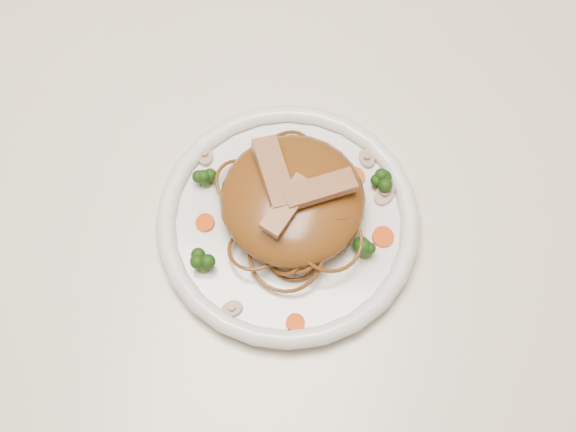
# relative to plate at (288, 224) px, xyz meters

# --- Properties ---
(ground) EXTENTS (4.00, 4.00, 0.00)m
(ground) POSITION_rel_plate_xyz_m (-0.10, 0.05, -0.76)
(ground) COLOR brown
(ground) RESTS_ON ground
(table) EXTENTS (1.20, 0.80, 0.75)m
(table) POSITION_rel_plate_xyz_m (-0.10, 0.05, -0.11)
(table) COLOR silver
(table) RESTS_ON ground
(plate) EXTENTS (0.33, 0.33, 0.02)m
(plate) POSITION_rel_plate_xyz_m (0.00, 0.00, 0.00)
(plate) COLOR white
(plate) RESTS_ON table
(noodle_mound) EXTENTS (0.16, 0.16, 0.05)m
(noodle_mound) POSITION_rel_plate_xyz_m (0.00, 0.01, 0.04)
(noodle_mound) COLOR brown
(noodle_mound) RESTS_ON plate
(chicken_a) EXTENTS (0.07, 0.06, 0.01)m
(chicken_a) POSITION_rel_plate_xyz_m (0.03, 0.02, 0.07)
(chicken_a) COLOR tan
(chicken_a) RESTS_ON noodle_mound
(chicken_b) EXTENTS (0.06, 0.08, 0.01)m
(chicken_b) POSITION_rel_plate_xyz_m (-0.02, 0.02, 0.07)
(chicken_b) COLOR tan
(chicken_b) RESTS_ON noodle_mound
(chicken_c) EXTENTS (0.04, 0.07, 0.01)m
(chicken_c) POSITION_rel_plate_xyz_m (0.00, -0.01, 0.07)
(chicken_c) COLOR tan
(chicken_c) RESTS_ON noodle_mound
(broccoli_0) EXTENTS (0.03, 0.03, 0.03)m
(broccoli_0) POSITION_rel_plate_xyz_m (0.08, 0.06, 0.02)
(broccoli_0) COLOR #1F470E
(broccoli_0) RESTS_ON plate
(broccoli_1) EXTENTS (0.03, 0.03, 0.03)m
(broccoli_1) POSITION_rel_plate_xyz_m (-0.10, 0.02, 0.02)
(broccoli_1) COLOR #1F470E
(broccoli_1) RESTS_ON plate
(broccoli_2) EXTENTS (0.03, 0.03, 0.03)m
(broccoli_2) POSITION_rel_plate_xyz_m (-0.07, -0.07, 0.02)
(broccoli_2) COLOR #1F470E
(broccoli_2) RESTS_ON plate
(broccoli_3) EXTENTS (0.03, 0.03, 0.03)m
(broccoli_3) POSITION_rel_plate_xyz_m (0.09, -0.01, 0.02)
(broccoli_3) COLOR #1F470E
(broccoli_3) RESTS_ON plate
(carrot_0) EXTENTS (0.02, 0.02, 0.00)m
(carrot_0) POSITION_rel_plate_xyz_m (0.06, 0.07, 0.01)
(carrot_0) COLOR #EC3D08
(carrot_0) RESTS_ON plate
(carrot_1) EXTENTS (0.03, 0.03, 0.00)m
(carrot_1) POSITION_rel_plate_xyz_m (-0.08, -0.02, 0.01)
(carrot_1) COLOR #EC3D08
(carrot_1) RESTS_ON plate
(carrot_2) EXTENTS (0.03, 0.03, 0.00)m
(carrot_2) POSITION_rel_plate_xyz_m (0.10, 0.01, 0.01)
(carrot_2) COLOR #EC3D08
(carrot_2) RESTS_ON plate
(carrot_3) EXTENTS (0.02, 0.02, 0.00)m
(carrot_3) POSITION_rel_plate_xyz_m (-0.03, 0.08, 0.01)
(carrot_3) COLOR #EC3D08
(carrot_3) RESTS_ON plate
(carrot_4) EXTENTS (0.02, 0.02, 0.00)m
(carrot_4) POSITION_rel_plate_xyz_m (0.03, -0.10, 0.01)
(carrot_4) COLOR #EC3D08
(carrot_4) RESTS_ON plate
(mushroom_0) EXTENTS (0.03, 0.03, 0.01)m
(mushroom_0) POSITION_rel_plate_xyz_m (-0.03, -0.11, 0.01)
(mushroom_0) COLOR #C7AE95
(mushroom_0) RESTS_ON plate
(mushroom_1) EXTENTS (0.03, 0.03, 0.01)m
(mushroom_1) POSITION_rel_plate_xyz_m (0.09, 0.05, 0.01)
(mushroom_1) COLOR #C7AE95
(mushroom_1) RESTS_ON plate
(mushroom_2) EXTENTS (0.03, 0.03, 0.01)m
(mushroom_2) POSITION_rel_plate_xyz_m (-0.11, 0.05, 0.01)
(mushroom_2) COLOR #C7AE95
(mushroom_2) RESTS_ON plate
(mushroom_3) EXTENTS (0.03, 0.03, 0.01)m
(mushroom_3) POSITION_rel_plate_xyz_m (0.06, 0.09, 0.01)
(mushroom_3) COLOR #C7AE95
(mushroom_3) RESTS_ON plate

